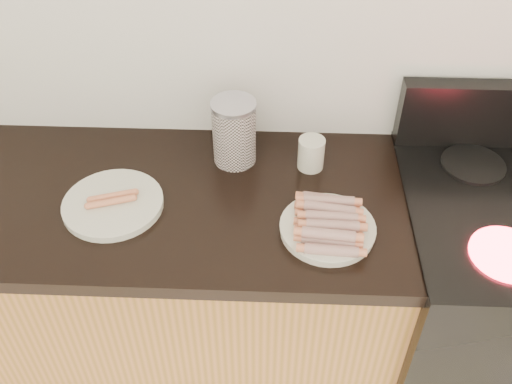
{
  "coord_description": "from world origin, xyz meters",
  "views": [
    {
      "loc": [
        0.04,
        0.57,
        1.95
      ],
      "look_at": [
        -0.0,
        1.62,
        0.99
      ],
      "focal_mm": 40.0,
      "sensor_mm": 36.0,
      "label": 1
    }
  ],
  "objects_px": {
    "canister": "(234,132)",
    "main_plate": "(327,230)",
    "side_plate": "(113,204)",
    "mug": "(311,153)",
    "stove": "(503,312)"
  },
  "relations": [
    {
      "from": "mug",
      "to": "side_plate",
      "type": "bearing_deg",
      "value": -160.25
    },
    {
      "from": "main_plate",
      "to": "mug",
      "type": "relative_size",
      "value": 2.55
    },
    {
      "from": "stove",
      "to": "main_plate",
      "type": "height_order",
      "value": "main_plate"
    },
    {
      "from": "side_plate",
      "to": "mug",
      "type": "distance_m",
      "value": 0.56
    },
    {
      "from": "stove",
      "to": "mug",
      "type": "height_order",
      "value": "mug"
    },
    {
      "from": "stove",
      "to": "side_plate",
      "type": "height_order",
      "value": "side_plate"
    },
    {
      "from": "main_plate",
      "to": "canister",
      "type": "distance_m",
      "value": 0.39
    },
    {
      "from": "stove",
      "to": "mug",
      "type": "distance_m",
      "value": 0.82
    },
    {
      "from": "main_plate",
      "to": "stove",
      "type": "bearing_deg",
      "value": 9.28
    },
    {
      "from": "stove",
      "to": "canister",
      "type": "bearing_deg",
      "value": 167.75
    },
    {
      "from": "canister",
      "to": "stove",
      "type": "bearing_deg",
      "value": -12.25
    },
    {
      "from": "canister",
      "to": "main_plate",
      "type": "bearing_deg",
      "value": -48.03
    },
    {
      "from": "canister",
      "to": "mug",
      "type": "height_order",
      "value": "canister"
    },
    {
      "from": "mug",
      "to": "canister",
      "type": "bearing_deg",
      "value": 173.8
    },
    {
      "from": "main_plate",
      "to": "side_plate",
      "type": "bearing_deg",
      "value": 173.0
    }
  ]
}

